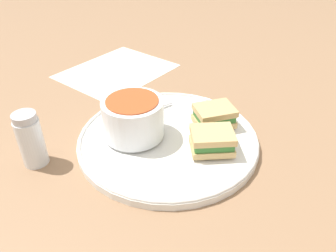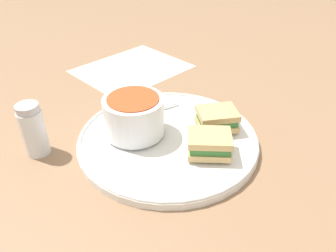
{
  "view_description": "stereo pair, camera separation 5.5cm",
  "coord_description": "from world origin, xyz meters",
  "px_view_note": "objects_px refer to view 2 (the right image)",
  "views": [
    {
      "loc": [
        0.15,
        -0.43,
        0.34
      ],
      "look_at": [
        0.0,
        0.0,
        0.03
      ],
      "focal_mm": 35.0,
      "sensor_mm": 36.0,
      "label": 1
    },
    {
      "loc": [
        0.2,
        -0.4,
        0.34
      ],
      "look_at": [
        0.0,
        0.0,
        0.03
      ],
      "focal_mm": 35.0,
      "sensor_mm": 36.0,
      "label": 2
    }
  ],
  "objects_px": {
    "soup_bowl": "(134,115)",
    "spoon": "(136,114)",
    "sandwich_half_near": "(209,144)",
    "sandwich_half_far": "(217,119)",
    "salt_shaker": "(33,130)"
  },
  "relations": [
    {
      "from": "spoon",
      "to": "soup_bowl",
      "type": "bearing_deg",
      "value": 63.66
    },
    {
      "from": "soup_bowl",
      "to": "spoon",
      "type": "xyz_separation_m",
      "value": [
        -0.03,
        0.05,
        -0.03
      ]
    },
    {
      "from": "soup_bowl",
      "to": "spoon",
      "type": "height_order",
      "value": "soup_bowl"
    },
    {
      "from": "sandwich_half_far",
      "to": "salt_shaker",
      "type": "bearing_deg",
      "value": -144.11
    },
    {
      "from": "sandwich_half_near",
      "to": "salt_shaker",
      "type": "height_order",
      "value": "salt_shaker"
    },
    {
      "from": "spoon",
      "to": "sandwich_half_far",
      "type": "relative_size",
      "value": 1.22
    },
    {
      "from": "sandwich_half_near",
      "to": "sandwich_half_far",
      "type": "distance_m",
      "value": 0.07
    },
    {
      "from": "spoon",
      "to": "salt_shaker",
      "type": "height_order",
      "value": "salt_shaker"
    },
    {
      "from": "soup_bowl",
      "to": "salt_shaker",
      "type": "bearing_deg",
      "value": -140.97
    },
    {
      "from": "soup_bowl",
      "to": "sandwich_half_near",
      "type": "height_order",
      "value": "soup_bowl"
    },
    {
      "from": "spoon",
      "to": "salt_shaker",
      "type": "relative_size",
      "value": 1.14
    },
    {
      "from": "spoon",
      "to": "sandwich_half_near",
      "type": "relative_size",
      "value": 1.26
    },
    {
      "from": "sandwich_half_far",
      "to": "sandwich_half_near",
      "type": "bearing_deg",
      "value": -79.68
    },
    {
      "from": "soup_bowl",
      "to": "salt_shaker",
      "type": "relative_size",
      "value": 1.12
    },
    {
      "from": "sandwich_half_near",
      "to": "sandwich_half_far",
      "type": "bearing_deg",
      "value": 100.32
    }
  ]
}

